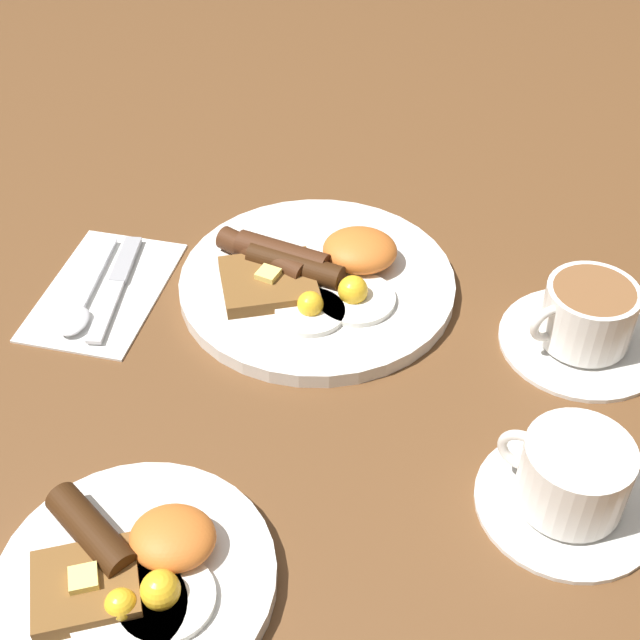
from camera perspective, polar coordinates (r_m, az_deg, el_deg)
ground_plane at (r=0.90m, az=-0.18°, el=1.98°), size 3.00×3.00×0.00m
breakfast_plate_near at (r=0.89m, az=-0.31°, el=2.69°), size 0.28×0.28×0.05m
breakfast_plate_far at (r=0.68m, az=-11.76°, el=-15.68°), size 0.20×0.20×0.04m
teacup_near at (r=0.86m, az=16.63°, el=-0.13°), size 0.15×0.15×0.07m
teacup_far at (r=0.72m, az=15.78°, el=-9.90°), size 0.14×0.14×0.07m
napkin at (r=0.92m, az=-13.66°, el=1.89°), size 0.13×0.19×0.01m
knife at (r=0.92m, az=-12.85°, el=2.44°), size 0.02×0.16×0.01m
spoon at (r=0.89m, az=-15.16°, el=0.69°), size 0.03×0.15×0.01m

